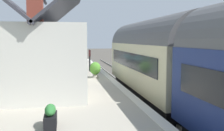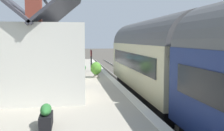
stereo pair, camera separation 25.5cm
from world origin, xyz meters
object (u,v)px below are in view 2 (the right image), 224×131
planter_edge_far (67,67)px  station_sign_board (91,55)px  bench_near_building (72,58)px  planter_under_sign (96,69)px  station_building (41,55)px  planter_by_door (60,62)px  planter_bench_right (82,69)px  bench_by_lamp (69,61)px  planter_bench_left (46,116)px

planter_edge_far → station_sign_board: (1.33, -1.73, 0.71)m
bench_near_building → planter_edge_far: bench_near_building is taller
planter_under_sign → station_sign_board: 3.38m
station_building → planter_by_door: (10.54, -0.47, -1.19)m
planter_bench_right → station_sign_board: bearing=-23.3°
bench_near_building → planter_by_door: 3.47m
planter_edge_far → planter_by_door: bearing=6.9°
planter_under_sign → planter_bench_right: bearing=24.7°
bench_by_lamp → bench_near_building: (2.82, -0.26, 0.00)m
bench_near_building → planter_edge_far: (-8.33, 0.37, 0.00)m
planter_by_door → station_sign_board: size_ratio=0.50×
planter_under_sign → planter_bench_left: size_ratio=1.17×
bench_near_building → planter_bench_left: 19.44m
planter_under_sign → bench_near_building: bearing=7.7°
station_building → station_sign_board: station_building is taller
bench_near_building → planter_under_sign: planter_under_sign is taller
planter_bench_right → planter_edge_far: planter_edge_far is taller
bench_by_lamp → planter_under_sign: 7.68m
planter_by_door → planter_under_sign: bearing=-161.2°
station_building → planter_by_door: station_building is taller
planter_under_sign → planter_edge_far: planter_under_sign is taller
bench_near_building → planter_by_door: (-3.33, 0.97, -0.08)m
planter_edge_far → station_sign_board: 2.30m
bench_by_lamp → planter_bench_right: bearing=-171.3°
planter_edge_far → planter_bench_right: bearing=-108.2°
planter_under_sign → planter_bench_right: 1.81m
planter_bench_left → planter_bench_right: bearing=-7.6°
bench_near_building → station_sign_board: bearing=-169.0°
station_building → planter_edge_far: (5.54, -1.07, -1.11)m
bench_by_lamp → planter_bench_right: 5.92m
bench_near_building → planter_edge_far: size_ratio=1.63×
bench_by_lamp → planter_edge_far: 5.52m
bench_by_lamp → planter_by_door: 0.88m
planter_bench_left → station_sign_board: (12.43, -2.15, 0.90)m
planter_by_door → station_sign_board: 4.43m
bench_by_lamp → station_sign_board: bearing=-158.9°
bench_near_building → planter_under_sign: size_ratio=1.48×
planter_under_sign → planter_by_door: bearing=18.8°
planter_bench_left → planter_edge_far: size_ratio=0.94×
station_building → planter_bench_right: 5.74m
planter_bench_left → planter_edge_far: planter_edge_far is taller
planter_under_sign → station_sign_board: station_sign_board is taller
planter_by_door → station_sign_board: (-3.68, -2.33, 0.79)m
planter_edge_far → bench_near_building: bearing=-2.6°
planter_bench_left → planter_by_door: bearing=0.7°
bench_near_building → planter_bench_right: size_ratio=1.97×
planter_edge_far → station_building: bearing=169.1°
planter_by_door → planter_edge_far: 5.04m
planter_bench_left → station_sign_board: bearing=-9.8°
planter_by_door → planter_bench_right: 5.58m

